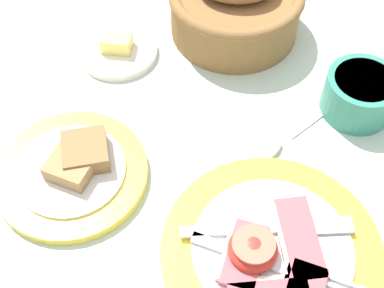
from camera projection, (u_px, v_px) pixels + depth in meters
The scene contains 7 objects.
ground_plane at pixel (176, 230), 0.59m from camera, with size 3.00×3.00×0.00m, color #B7CCB7.
breakfast_plate at pixel (271, 253), 0.56m from camera, with size 0.24×0.24×0.04m.
bread_plate at pixel (73, 170), 0.62m from camera, with size 0.18×0.18×0.04m.
sugar_cup at pixel (360, 93), 0.67m from camera, with size 0.09×0.09×0.06m.
bread_basket at pixel (235, 5), 0.74m from camera, with size 0.19×0.19×0.11m.
butter_dish at pixel (118, 50), 0.74m from camera, with size 0.11×0.11×0.03m.
teaspoon_near_cup at pixel (276, 144), 0.65m from camera, with size 0.12×0.18×0.01m.
Camera 1 is at (0.10, -0.25, 0.53)m, focal length 50.00 mm.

